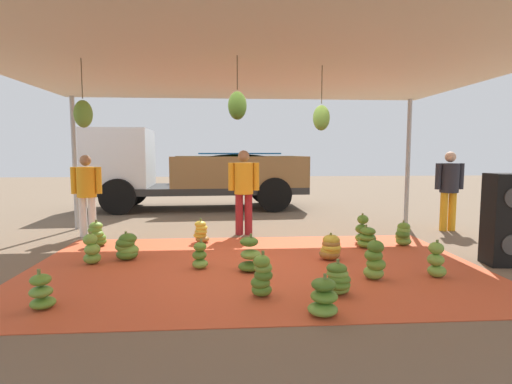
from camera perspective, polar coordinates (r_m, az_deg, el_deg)
The scene contains 24 objects.
ground_plane at distance 9.02m, azimuth -1.31°, elevation -5.31°, with size 40.00×40.00×0.00m, color brown.
tarp_orange at distance 6.10m, azimuth 0.02°, elevation -10.61°, with size 6.70×4.16×0.01m, color #D1512D.
tent_canopy at distance 5.89m, azimuth -0.01°, elevation 17.33°, with size 8.00×7.00×3.00m.
banana_bunch_0 at distance 6.67m, azimuth -22.33°, elevation -7.65°, with size 0.33×0.34×0.50m.
banana_bunch_1 at distance 7.91m, azimuth -21.68°, elevation -5.66°, with size 0.40×0.39×0.48m.
banana_bunch_2 at distance 5.82m, azimuth -0.89°, elevation -9.05°, with size 0.41×0.42×0.55m.
banana_bunch_3 at distance 7.72m, azimuth -7.82°, elevation -5.70°, with size 0.40×0.37×0.47m.
banana_bunch_4 at distance 4.41m, azimuth 9.56°, elevation -14.66°, with size 0.41×0.42×0.44m.
banana_bunch_5 at distance 4.85m, azimuth 0.86°, elevation -11.94°, with size 0.35×0.33×0.55m.
banana_bunch_6 at distance 7.88m, azimuth 20.20°, elevation -5.71°, with size 0.41×0.41×0.47m.
banana_bunch_7 at distance 6.09m, azimuth 24.25°, elevation -8.93°, with size 0.33×0.33×0.52m.
banana_bunch_8 at distance 5.04m, azimuth 11.54°, elevation -12.11°, with size 0.40×0.44×0.43m.
banana_bunch_9 at distance 6.77m, azimuth -17.90°, elevation -7.46°, with size 0.47×0.45×0.45m.
banana_bunch_10 at distance 6.55m, azimuth 10.57°, elevation -7.80°, with size 0.45×0.45×0.43m.
banana_bunch_11 at distance 5.68m, azimuth 16.50°, elevation -9.40°, with size 0.38×0.36×0.57m.
banana_bunch_12 at distance 6.04m, azimuth -7.98°, elevation -9.03°, with size 0.32×0.33×0.44m.
banana_bunch_13 at distance 7.49m, azimuth 15.52°, elevation -6.35°, with size 0.45×0.45×0.42m.
banana_bunch_14 at distance 5.07m, azimuth -28.18°, elevation -12.52°, with size 0.38×0.38×0.45m.
banana_bunch_15 at distance 7.88m, azimuth 14.85°, elevation -5.23°, with size 0.35×0.35×0.56m.
cargo_truck_main at distance 12.40m, azimuth -9.65°, elevation 3.09°, with size 6.54×2.56×2.40m.
worker_0 at distance 8.81m, azimuth -22.95°, elevation 0.36°, with size 0.61×0.37×1.66m.
worker_1 at distance 9.68m, azimuth 25.77°, elevation 0.92°, with size 0.63×0.39×1.73m.
worker_2 at distance 8.31m, azimuth -1.75°, elevation 0.89°, with size 0.64×0.39×1.76m.
speaker_stack at distance 7.15m, azimuth 31.70°, elevation -3.35°, with size 0.51×0.48×1.40m.
Camera 1 is at (-0.41, -5.84, 1.71)m, focal length 28.13 mm.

